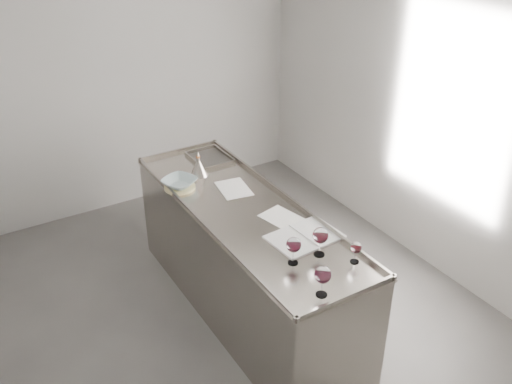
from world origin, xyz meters
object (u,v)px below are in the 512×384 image
wine_glass_right (320,236)px  counter (246,261)px  wine_glass_small (356,248)px  notebook (304,237)px  wine_glass_left (323,276)px  wine_funnel (199,168)px  wine_glass_middle (294,245)px  ceramic_bowl (179,182)px

wine_glass_right → counter: bearing=99.8°
wine_glass_small → notebook: 0.43m
counter → wine_glass_left: 1.25m
wine_glass_left → notebook: size_ratio=0.40×
wine_glass_small → notebook: size_ratio=0.30×
wine_glass_left → wine_funnel: wine_funnel is taller
wine_glass_middle → counter: bearing=84.4°
counter → ceramic_bowl: 0.82m
wine_glass_left → wine_funnel: 1.77m
wine_glass_small → counter: bearing=106.5°
counter → ceramic_bowl: (-0.28, 0.57, 0.52)m
wine_glass_small → ceramic_bowl: (-0.55, 1.49, -0.06)m
wine_glass_left → wine_funnel: size_ratio=0.91×
wine_funnel → ceramic_bowl: bearing=-152.1°
wine_glass_left → wine_glass_middle: wine_glass_left is taller
wine_glass_middle → wine_glass_small: 0.40m
wine_glass_small → wine_glass_right: bearing=128.4°
counter → wine_funnel: (-0.04, 0.69, 0.54)m
counter → wine_funnel: size_ratio=11.01×
wine_glass_right → wine_glass_small: wine_glass_right is taller
wine_glass_middle → notebook: (0.23, 0.20, -0.13)m
wine_glass_left → notebook: wine_glass_left is taller
notebook → ceramic_bowl: bearing=107.7°
notebook → wine_funnel: 1.24m
counter → wine_glass_right: wine_glass_right is taller
wine_funnel → wine_glass_middle: bearing=-91.2°
wine_funnel → wine_glass_left: bearing=-92.1°
ceramic_bowl → wine_glass_small: bearing=-69.8°
counter → wine_glass_middle: 0.95m
wine_glass_right → notebook: 0.26m
notebook → wine_funnel: (-0.21, 1.22, 0.06)m
ceramic_bowl → wine_funnel: 0.26m
wine_glass_small → notebook: (-0.11, 0.40, -0.10)m
ceramic_bowl → notebook: bearing=-68.3°
wine_glass_middle → wine_glass_right: wine_glass_right is taller
wine_glass_middle → ceramic_bowl: wine_glass_middle is taller
wine_glass_small → notebook: wine_glass_small is taller
wine_glass_middle → wine_funnel: wine_funnel is taller
ceramic_bowl → wine_glass_middle: bearing=-81.1°
wine_glass_small → ceramic_bowl: 1.59m
wine_glass_right → wine_glass_small: bearing=-51.6°
wine_glass_left → wine_glass_right: bearing=55.0°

